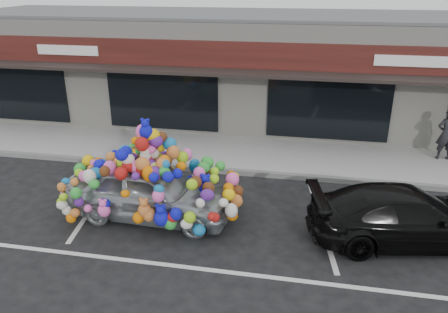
# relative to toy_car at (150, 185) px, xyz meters

# --- Properties ---
(ground) EXTENTS (90.00, 90.00, 0.00)m
(ground) POSITION_rel_toy_car_xyz_m (1.42, 0.40, -0.88)
(ground) COLOR black
(ground) RESTS_ON ground
(shop_building) EXTENTS (24.00, 7.20, 4.31)m
(shop_building) POSITION_rel_toy_car_xyz_m (1.42, 8.84, 1.29)
(shop_building) COLOR beige
(shop_building) RESTS_ON ground
(sidewalk) EXTENTS (26.00, 3.00, 0.15)m
(sidewalk) POSITION_rel_toy_car_xyz_m (1.42, 4.40, -0.80)
(sidewalk) COLOR #989993
(sidewalk) RESTS_ON ground
(kerb) EXTENTS (26.00, 0.18, 0.16)m
(kerb) POSITION_rel_toy_car_xyz_m (1.42, 2.90, -0.80)
(kerb) COLOR slate
(kerb) RESTS_ON ground
(parking_stripe_left) EXTENTS (0.73, 4.37, 0.01)m
(parking_stripe_left) POSITION_rel_toy_car_xyz_m (-1.78, 0.60, -0.87)
(parking_stripe_left) COLOR silver
(parking_stripe_left) RESTS_ON ground
(parking_stripe_mid) EXTENTS (0.73, 4.37, 0.01)m
(parking_stripe_mid) POSITION_rel_toy_car_xyz_m (4.22, 0.60, -0.87)
(parking_stripe_mid) COLOR silver
(parking_stripe_mid) RESTS_ON ground
(lane_line) EXTENTS (14.00, 0.12, 0.01)m
(lane_line) POSITION_rel_toy_car_xyz_m (3.42, -1.90, -0.87)
(lane_line) COLOR silver
(lane_line) RESTS_ON ground
(toy_car) EXTENTS (3.01, 4.51, 2.58)m
(toy_car) POSITION_rel_toy_car_xyz_m (0.00, 0.00, 0.00)
(toy_car) COLOR #8F9398
(toy_car) RESTS_ON ground
(black_sedan) EXTENTS (2.63, 4.67, 1.28)m
(black_sedan) POSITION_rel_toy_car_xyz_m (6.06, 0.05, -0.24)
(black_sedan) COLOR black
(black_sedan) RESTS_ON ground
(pedestrian_a) EXTENTS (0.65, 0.46, 1.69)m
(pedestrian_a) POSITION_rel_toy_car_xyz_m (8.13, 5.04, 0.12)
(pedestrian_a) COLOR black
(pedestrian_a) RESTS_ON sidewalk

